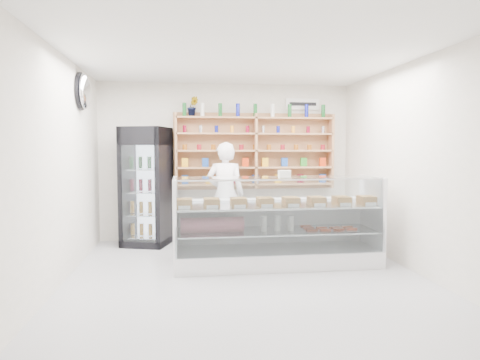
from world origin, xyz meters
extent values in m
plane|color=#A5A5AA|center=(0.00, 0.00, 0.00)|extent=(5.00, 5.00, 0.00)
plane|color=white|center=(0.00, 0.00, 2.80)|extent=(5.00, 5.00, 0.00)
plane|color=beige|center=(0.00, 2.50, 1.40)|extent=(4.50, 0.00, 4.50)
plane|color=beige|center=(0.00, -2.50, 1.40)|extent=(4.50, 0.00, 4.50)
plane|color=beige|center=(-2.25, 0.00, 1.40)|extent=(0.00, 5.00, 5.00)
plane|color=beige|center=(2.25, 0.00, 1.40)|extent=(0.00, 5.00, 5.00)
cube|color=white|center=(0.51, 0.59, 0.12)|extent=(2.86, 0.81, 0.24)
cube|color=white|center=(0.51, 0.96, 0.54)|extent=(2.86, 0.05, 0.60)
cube|color=silver|center=(0.51, 0.59, 0.49)|extent=(2.74, 0.71, 0.02)
cube|color=silver|center=(0.51, 0.59, 0.84)|extent=(2.80, 0.74, 0.02)
cube|color=silver|center=(0.51, 0.20, 0.74)|extent=(2.80, 0.12, 1.00)
cube|color=silver|center=(0.51, 0.54, 1.24)|extent=(2.80, 0.57, 0.01)
imported|color=white|center=(-0.09, 1.89, 0.87)|extent=(0.70, 0.52, 1.74)
cube|color=black|center=(-1.40, 2.14, 1.00)|extent=(0.89, 0.88, 1.99)
cube|color=#320436|center=(-1.30, 1.83, 1.84)|extent=(0.68, 0.24, 0.28)
cube|color=silver|center=(-1.30, 1.81, 0.91)|extent=(0.58, 0.19, 1.58)
cube|color=#B07753|center=(-0.90, 2.34, 1.59)|extent=(0.04, 0.28, 1.33)
cube|color=#B07753|center=(0.50, 2.34, 1.59)|extent=(0.04, 0.28, 1.33)
cube|color=#B07753|center=(1.90, 2.34, 1.59)|extent=(0.04, 0.28, 1.33)
cube|color=#B07753|center=(0.50, 2.34, 1.00)|extent=(2.80, 0.28, 0.03)
cube|color=#B07753|center=(0.50, 2.34, 1.30)|extent=(2.80, 0.28, 0.03)
cube|color=#B07753|center=(0.50, 2.34, 1.60)|extent=(2.80, 0.28, 0.03)
cube|color=#B07753|center=(0.50, 2.34, 1.90)|extent=(2.80, 0.28, 0.03)
cube|color=#B07753|center=(0.50, 2.34, 2.18)|extent=(2.80, 0.28, 0.03)
imported|color=#1E6626|center=(-0.61, 2.34, 2.37)|extent=(0.20, 0.16, 0.34)
ellipsoid|color=silver|center=(-2.17, 1.20, 2.45)|extent=(0.15, 0.50, 0.50)
cube|color=white|center=(1.40, 2.47, 2.45)|extent=(0.62, 0.03, 0.20)
camera|label=1|loc=(-0.79, -5.21, 1.63)|focal=32.00mm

